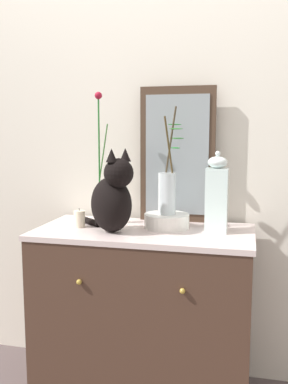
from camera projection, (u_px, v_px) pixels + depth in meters
wall_back at (159, 133)px, 2.30m from camera, size 4.40×0.08×2.60m
sideboard at (144, 314)px, 2.11m from camera, size 1.03×0.53×0.85m
mirror_leaning at (177, 155)px, 2.20m from camera, size 0.38×0.03×0.69m
cat_sitting at (113, 198)px, 1.98m from camera, size 0.35×0.31×0.39m
vase_slim_green at (100, 185)px, 2.16m from camera, size 0.07×0.04×0.65m
bowl_porcelain at (167, 221)px, 2.08m from camera, size 0.22×0.22×0.07m
vase_glass_clear at (167, 189)px, 2.06m from camera, size 0.13×0.19×0.51m
jar_lidded_porcelain at (217, 195)px, 1.98m from camera, size 0.10×0.10×0.37m
candle_pillar at (79, 219)px, 2.10m from camera, size 0.05×0.05×0.09m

